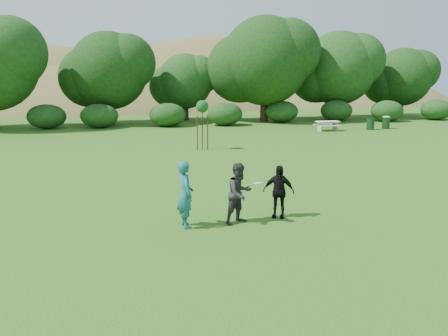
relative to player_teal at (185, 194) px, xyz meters
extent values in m
plane|color=#19470C|center=(1.73, -0.48, -0.95)|extent=(120.00, 120.00, 0.00)
imported|color=#17616B|center=(0.00, 0.00, 0.00)|extent=(0.54, 0.74, 1.89)
imported|color=#2A292C|center=(1.57, -0.02, -0.06)|extent=(1.07, 0.98, 1.77)
imported|color=black|center=(2.84, 0.20, -0.15)|extent=(1.01, 0.79, 1.60)
cylinder|color=#133618|center=(17.88, 19.34, -0.50)|extent=(0.60, 0.60, 0.90)
cylinder|color=white|center=(2.04, -0.23, 0.27)|extent=(0.27, 0.27, 0.07)
cylinder|color=#352714|center=(2.99, 12.89, 0.30)|extent=(0.05, 0.05, 2.50)
sphere|color=#1B4C1D|center=(2.99, 12.89, 1.55)|extent=(0.70, 0.70, 0.70)
cylinder|color=#382A16|center=(2.69, 12.89, 0.05)|extent=(0.06, 0.06, 2.00)
cylinder|color=#3F2F18|center=(3.29, 12.89, 0.05)|extent=(0.06, 0.06, 2.00)
cube|color=silver|center=(14.22, 19.50, -0.23)|extent=(1.80, 0.75, 0.08)
cube|color=#ABA99F|center=(13.57, 19.50, -0.61)|extent=(0.10, 0.70, 0.68)
cube|color=#ADABA1|center=(14.87, 19.50, -0.61)|extent=(0.10, 0.70, 0.68)
cube|color=beige|center=(14.22, 18.90, -0.51)|extent=(1.80, 0.28, 0.06)
cube|color=beige|center=(14.22, 20.10, -0.51)|extent=(1.80, 0.28, 0.06)
cylinder|color=#143513|center=(19.44, 19.59, -0.50)|extent=(0.60, 0.60, 0.90)
ellipsoid|color=#999999|center=(19.44, 19.59, 0.00)|extent=(0.60, 0.60, 0.20)
ellipsoid|color=olive|center=(21.73, 71.52, -15.25)|extent=(100.00, 64.00, 52.00)
ellipsoid|color=olive|center=(-3.27, 57.52, -8.65)|extent=(80.00, 50.00, 28.00)
ellipsoid|color=olive|center=(31.73, 59.52, -7.55)|extent=(60.00, 44.00, 24.00)
cylinder|color=#3A2616|center=(-2.27, 28.52, 0.45)|extent=(0.68, 0.68, 2.80)
sphere|color=#194214|center=(-2.27, 28.52, 3.71)|extent=(6.73, 6.73, 6.73)
cylinder|color=#3A2616|center=(4.73, 30.52, 0.19)|extent=(0.60, 0.60, 2.27)
sphere|color=#194214|center=(4.73, 30.52, 2.77)|extent=(5.22, 5.22, 5.22)
cylinder|color=#3A2616|center=(11.73, 27.52, 0.72)|extent=(0.76, 0.76, 3.32)
sphere|color=#194214|center=(11.73, 27.52, 4.62)|extent=(8.12, 8.12, 8.12)
cylinder|color=#3A2616|center=(19.73, 28.52, 0.54)|extent=(0.71, 0.71, 2.97)
sphere|color=#194214|center=(19.73, 28.52, 4.01)|extent=(7.19, 7.19, 7.19)
cylinder|color=#3A2616|center=(27.73, 29.52, 0.28)|extent=(0.62, 0.62, 2.45)
sphere|color=#194214|center=(27.73, 29.52, 3.17)|extent=(6.03, 6.03, 6.03)
camera|label=1|loc=(-1.74, -11.66, 3.22)|focal=35.00mm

